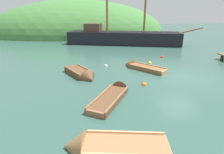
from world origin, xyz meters
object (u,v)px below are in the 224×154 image
Objects in this scene: rowboat_outer_right at (82,74)px; buoy_white at (106,66)px; rowboat_near_dock at (107,148)px; buoy_orange at (144,85)px; rowboat_center at (141,68)px; rowboat_far at (114,95)px; buoy_red at (162,57)px; sailing_ship at (122,40)px; buoy_yellow at (150,63)px.

rowboat_outer_right reaches higher than buoy_white.
buoy_orange is (2.79, 5.34, -0.09)m from rowboat_near_dock.
rowboat_far is at bearing 109.13° from rowboat_center.
rowboat_outer_right is 7.53m from rowboat_near_dock.
buoy_red is (3.17, 3.54, -0.09)m from rowboat_center.
rowboat_near_dock reaches higher than rowboat_center.
rowboat_far is at bearing -86.47° from sailing_ship.
rowboat_center reaches higher than buoy_red.
buoy_white is at bearing -173.35° from buoy_yellow.
buoy_red is at bearing -6.25° from rowboat_far.
rowboat_outer_right is 9.19m from buoy_red.
rowboat_far is 11.03× the size of buoy_orange.
rowboat_far is 2.53m from buoy_orange.
rowboat_far is 5.84m from buoy_white.
rowboat_center is 11.55× the size of buoy_white.
buoy_red is at bearing -82.75° from rowboat_center.
sailing_ship is at bearing 85.77° from buoy_orange.
rowboat_outer_right reaches higher than buoy_yellow.
buoy_orange is (-1.13, -15.26, -0.65)m from sailing_ship.
rowboat_far is at bearing -125.42° from buoy_red.
rowboat_far is 7.47m from buoy_yellow.
rowboat_center is 9.97× the size of buoy_orange.
rowboat_far is 11.10× the size of buoy_red.
rowboat_outer_right is at bearing -129.20° from buoy_white.
rowboat_far is (1.88, -3.52, -0.05)m from rowboat_outer_right.
buoy_white is (0.72, 9.76, -0.09)m from rowboat_near_dock.
buoy_red is (5.94, 8.35, -0.08)m from rowboat_far.
rowboat_near_dock is 3.98m from rowboat_far.
sailing_ship is 60.52× the size of buoy_white.
sailing_ship is 52.21× the size of buoy_orange.
buoy_white is (-3.20, -10.84, -0.65)m from sailing_ship.
rowboat_near_dock reaches higher than buoy_orange.
rowboat_far is (0.71, 3.92, -0.01)m from rowboat_near_dock.
rowboat_center is 4.75m from buoy_red.
buoy_white is (-5.93, -2.50, 0.00)m from buoy_red.
buoy_orange is at bearing -79.80° from sailing_ship.
rowboat_far is at bearing -90.12° from buoy_white.
rowboat_near_dock is at bearing -114.68° from buoy_yellow.
buoy_yellow is (1.22, 1.50, -0.09)m from rowboat_center.
rowboat_outer_right is at bearing 152.14° from buoy_orange.
rowboat_far reaches higher than buoy_orange.
buoy_yellow is 4.01m from buoy_white.
buoy_white is at bearing 28.44° from rowboat_center.
rowboat_outer_right is 0.87× the size of rowboat_far.
rowboat_center is 9.58× the size of buoy_yellow.
rowboat_near_dock is at bearing 117.35° from rowboat_center.
rowboat_outer_right is 0.97× the size of rowboat_center.
buoy_orange reaches higher than buoy_red.
buoy_yellow is at bearing 6.65° from buoy_white.
sailing_ship is 20.98m from rowboat_near_dock.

